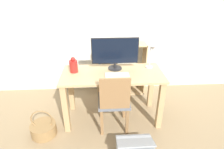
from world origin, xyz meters
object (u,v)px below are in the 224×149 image
vase (74,66)px  chair (114,101)px  bookshelf (112,71)px  keyboard (117,75)px  desk_lamp (151,55)px  monitor (115,52)px  basket (44,129)px

vase → chair: vase is taller
vase → bookshelf: 0.95m
keyboard → desk_lamp: size_ratio=0.88×
monitor → keyboard: (0.01, -0.20, -0.23)m
keyboard → chair: (-0.05, -0.17, -0.28)m
monitor → basket: bearing=-155.9°
monitor → desk_lamp: 0.48m
bookshelf → basket: bearing=-133.4°
vase → bookshelf: vase is taller
chair → basket: chair is taller
basket → keyboard: bearing=13.0°
chair → vase: bearing=147.9°
keyboard → bookshelf: (-0.01, 0.79, -0.33)m
keyboard → vase: size_ratio=1.46×
chair → keyboard: bearing=72.5°
desk_lamp → bookshelf: (-0.47, 0.64, -0.53)m
desk_lamp → basket: bearing=-165.3°
monitor → desk_lamp: monitor is taller
chair → bookshelf: (0.04, 0.96, -0.05)m
desk_lamp → keyboard: bearing=-161.7°
vase → basket: (-0.41, -0.36, -0.72)m
vase → keyboard: bearing=-13.7°
monitor → desk_lamp: (0.47, -0.05, -0.03)m
basket → chair: bearing=3.4°
monitor → desk_lamp: bearing=-6.2°
monitor → basket: 1.36m
vase → chair: size_ratio=0.25×
keyboard → basket: bearing=-167.0°
vase → desk_lamp: desk_lamp is taller
basket → desk_lamp: bearing=14.7°
keyboard → bookshelf: bookshelf is taller
bookshelf → basket: 1.43m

